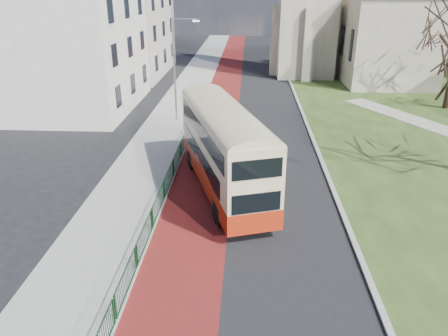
{
  "coord_description": "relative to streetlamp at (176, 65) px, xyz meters",
  "views": [
    {
      "loc": [
        1.3,
        -16.29,
        10.57
      ],
      "look_at": [
        0.19,
        3.74,
        2.0
      ],
      "focal_mm": 35.0,
      "sensor_mm": 36.0,
      "label": 1
    }
  ],
  "objects": [
    {
      "name": "ground",
      "position": [
        4.35,
        -18.0,
        -4.59
      ],
      "size": [
        160.0,
        160.0,
        0.0
      ],
      "primitive_type": "plane",
      "color": "black",
      "rests_on": "ground"
    },
    {
      "name": "bus",
      "position": [
        4.45,
        -12.73,
        -1.98
      ],
      "size": [
        5.73,
        11.21,
        4.58
      ],
      "rotation": [
        0.0,
        0.0,
        0.31
      ],
      "color": "#A1250E",
      "rests_on": "ground"
    },
    {
      "name": "bus_lane",
      "position": [
        3.15,
        2.0,
        -4.59
      ],
      "size": [
        3.4,
        120.0,
        0.01
      ],
      "primitive_type": "cube",
      "color": "#591414",
      "rests_on": "ground"
    },
    {
      "name": "street_block_near",
      "position": [
        -9.65,
        4.0,
        1.92
      ],
      "size": [
        10.3,
        14.3,
        13.0
      ],
      "color": "beige",
      "rests_on": "ground"
    },
    {
      "name": "kerb_east",
      "position": [
        10.45,
        4.0,
        -4.53
      ],
      "size": [
        0.25,
        80.0,
        0.13
      ],
      "primitive_type": "cube",
      "color": "#999993",
      "rests_on": "ground"
    },
    {
      "name": "road_carriageway",
      "position": [
        5.85,
        2.0,
        -4.59
      ],
      "size": [
        9.0,
        120.0,
        0.01
      ],
      "primitive_type": "cube",
      "color": "black",
      "rests_on": "ground"
    },
    {
      "name": "pedestrian_railing",
      "position": [
        1.4,
        -14.0,
        -4.04
      ],
      "size": [
        0.07,
        24.0,
        1.12
      ],
      "color": "black",
      "rests_on": "ground"
    },
    {
      "name": "streetlamp",
      "position": [
        0.0,
        0.0,
        0.0
      ],
      "size": [
        2.13,
        0.18,
        8.0
      ],
      "color": "gray",
      "rests_on": "pavement_west"
    },
    {
      "name": "pavement_west",
      "position": [
        -0.65,
        2.0,
        -4.53
      ],
      "size": [
        4.0,
        120.0,
        0.12
      ],
      "primitive_type": "cube",
      "color": "gray",
      "rests_on": "ground"
    },
    {
      "name": "kerb_west",
      "position": [
        1.35,
        2.0,
        -4.53
      ],
      "size": [
        0.25,
        120.0,
        0.13
      ],
      "primitive_type": "cube",
      "color": "#999993",
      "rests_on": "ground"
    },
    {
      "name": "street_block_far",
      "position": [
        -9.65,
        20.0,
        1.17
      ],
      "size": [
        10.3,
        16.3,
        11.5
      ],
      "color": "beige",
      "rests_on": "ground"
    }
  ]
}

